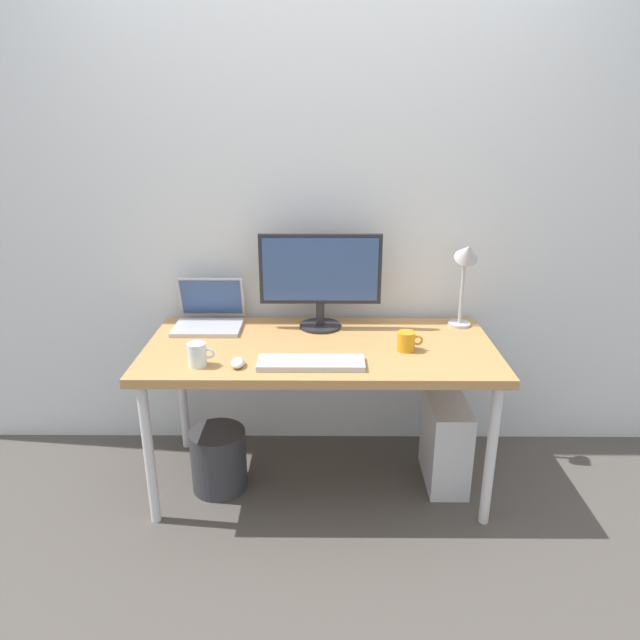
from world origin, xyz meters
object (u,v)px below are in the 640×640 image
Objects in this scene: monitor at (320,275)px; keyboard at (311,363)px; laptop at (209,315)px; desk at (320,357)px; coffee_mug at (407,341)px; computer_tower at (445,442)px; glass_cup at (197,355)px; desk_lamp at (466,265)px; mouse at (238,363)px; wastebasket at (219,459)px.

keyboard is (-0.03, -0.45, -0.25)m from monitor.
monitor is 1.79× the size of laptop.
desk is 0.39m from coffee_mug.
keyboard is at bearing -42.88° from laptop.
monitor is 1.37× the size of computer_tower.
glass_cup reaches higher than coffee_mug.
keyboard is 3.89× the size of coffee_mug.
desk_lamp reaches higher than glass_cup.
monitor is 0.71m from glass_cup.
computer_tower is at bearing -109.78° from desk_lamp.
monitor is at bearing 54.06° from mouse.
computer_tower is at bearing -11.90° from laptop.
keyboard reaches higher than desk.
coffee_mug is (0.38, -0.28, -0.22)m from monitor.
glass_cup is 1.25m from computer_tower.
coffee_mug is at bearing -36.87° from monitor.
laptop reaches higher than computer_tower.
laptop reaches higher than wastebasket.
coffee_mug is (0.92, -0.30, -0.01)m from laptop.
monitor is at bearing 42.31° from glass_cup.
desk is at bearing 171.56° from coffee_mug.
laptop is 2.87× the size of glass_cup.
monitor is 1.91× the size of wastebasket.
coffee_mug is at bearing -164.17° from computer_tower.
monitor is 0.52m from coffee_mug.
keyboard is 0.85m from computer_tower.
desk is at bearing 24.19° from glass_cup.
desk_lamp is 1.48m from wastebasket.
glass_cup is at bearing 177.43° from mouse.
mouse is at bearing -2.57° from glass_cup.
laptop is 0.47m from glass_cup.
desk is 3.55× the size of desk_lamp.
keyboard is at bearing -94.30° from monitor.
glass_cup is (-0.50, -0.22, 0.11)m from desk.
desk_lamp reaches higher than wastebasket.
desk is at bearing 34.63° from mouse.
mouse is (-0.34, -0.23, 0.07)m from desk.
coffee_mug is (-0.30, -0.29, -0.27)m from desk_lamp.
monitor is 5.07× the size of coffee_mug.
monitor is at bearing 159.76° from computer_tower.
monitor is 1.30× the size of keyboard.
coffee_mug is at bearing 10.86° from glass_cup.
laptop is (-0.54, 0.25, 0.11)m from desk.
wastebasket is at bearing 82.80° from glass_cup.
mouse reaches higher than computer_tower.
desk is 4.87× the size of laptop.
computer_tower is 1.40× the size of wastebasket.
desk_lamp is (0.68, 0.23, 0.37)m from desk.
monitor reaches higher than desk_lamp.
laptop is 0.73× the size of desk_lamp.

